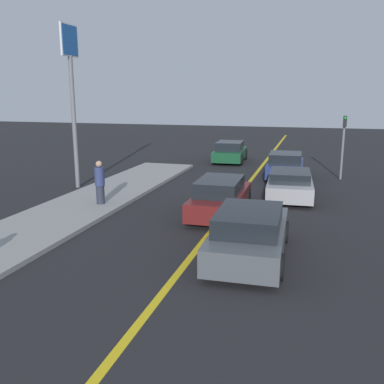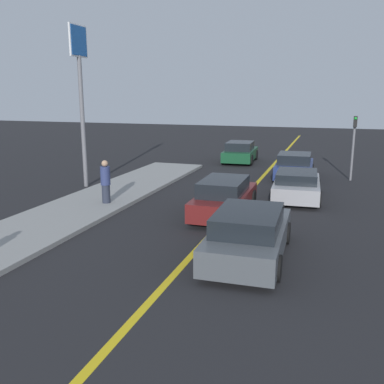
{
  "view_description": "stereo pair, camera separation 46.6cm",
  "coord_description": "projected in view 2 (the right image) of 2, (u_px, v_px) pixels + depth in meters",
  "views": [
    {
      "loc": [
        3.12,
        -0.21,
        4.41
      ],
      "look_at": [
        -0.11,
        11.0,
        1.74
      ],
      "focal_mm": 40.0,
      "sensor_mm": 36.0,
      "label": 1
    },
    {
      "loc": [
        3.56,
        -0.07,
        4.41
      ],
      "look_at": [
        -0.11,
        11.0,
        1.74
      ],
      "focal_mm": 40.0,
      "sensor_mm": 36.0,
      "label": 2
    }
  ],
  "objects": [
    {
      "name": "road_center_line",
      "position": [
        244.0,
        197.0,
        18.8
      ],
      "size": [
        0.2,
        60.0,
        0.01
      ],
      "color": "gold",
      "rests_on": "ground_plane"
    },
    {
      "name": "car_ahead_center",
      "position": [
        224.0,
        197.0,
        15.83
      ],
      "size": [
        1.9,
        4.37,
        1.4
      ],
      "rotation": [
        0.0,
        0.0,
        0.02
      ],
      "color": "maroon",
      "rests_on": "ground_plane"
    },
    {
      "name": "pedestrian_mid_group",
      "position": [
        106.0,
        182.0,
        17.02
      ],
      "size": [
        0.39,
        0.39,
        1.72
      ],
      "color": "#282D3D",
      "rests_on": "sidewalk_left"
    },
    {
      "name": "roadside_sign",
      "position": [
        80.0,
        75.0,
        19.8
      ],
      "size": [
        0.2,
        1.34,
        7.49
      ],
      "color": "slate",
      "rests_on": "ground_plane"
    },
    {
      "name": "car_parked_left_lot",
      "position": [
        294.0,
        166.0,
        22.77
      ],
      "size": [
        2.09,
        3.89,
        1.36
      ],
      "rotation": [
        0.0,
        0.0,
        0.03
      ],
      "color": "navy",
      "rests_on": "ground_plane"
    },
    {
      "name": "car_oncoming_far",
      "position": [
        240.0,
        152.0,
        28.3
      ],
      "size": [
        2.14,
        4.09,
        1.36
      ],
      "rotation": [
        0.0,
        0.0,
        0.05
      ],
      "color": "#144728",
      "rests_on": "ground_plane"
    },
    {
      "name": "sidewalk_left",
      "position": [
        59.0,
        218.0,
        15.38
      ],
      "size": [
        3.17,
        24.91,
        0.15
      ],
      "color": "gray",
      "rests_on": "ground_plane"
    },
    {
      "name": "car_near_right_lane",
      "position": [
        249.0,
        234.0,
        11.7
      ],
      "size": [
        2.11,
        4.54,
        1.38
      ],
      "rotation": [
        0.0,
        0.0,
        0.03
      ],
      "color": "#4C5156",
      "rests_on": "ground_plane"
    },
    {
      "name": "traffic_light",
      "position": [
        354.0,
        141.0,
        21.88
      ],
      "size": [
        0.18,
        0.4,
        3.33
      ],
      "color": "slate",
      "rests_on": "ground_plane"
    },
    {
      "name": "car_far_distant",
      "position": [
        297.0,
        185.0,
        18.34
      ],
      "size": [
        2.16,
        4.14,
        1.22
      ],
      "rotation": [
        0.0,
        0.0,
        0.05
      ],
      "color": "#9E9EA3",
      "rests_on": "ground_plane"
    }
  ]
}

